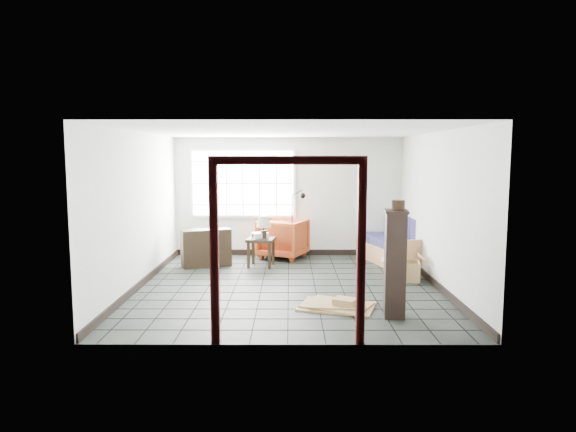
{
  "coord_description": "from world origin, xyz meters",
  "views": [
    {
      "loc": [
        0.02,
        -8.54,
        2.2
      ],
      "look_at": [
        -0.01,
        0.3,
        1.16
      ],
      "focal_mm": 32.0,
      "sensor_mm": 36.0,
      "label": 1
    }
  ],
  "objects_px": {
    "futon_sofa": "(395,246)",
    "side_table": "(261,243)",
    "armchair": "(283,237)",
    "tall_shelf": "(395,263)"
  },
  "relations": [
    {
      "from": "futon_sofa",
      "to": "armchair",
      "type": "bearing_deg",
      "value": 153.22
    },
    {
      "from": "side_table",
      "to": "tall_shelf",
      "type": "bearing_deg",
      "value": -57.8
    },
    {
      "from": "side_table",
      "to": "futon_sofa",
      "type": "bearing_deg",
      "value": 8.57
    },
    {
      "from": "futon_sofa",
      "to": "side_table",
      "type": "bearing_deg",
      "value": 172.94
    },
    {
      "from": "futon_sofa",
      "to": "armchair",
      "type": "height_order",
      "value": "futon_sofa"
    },
    {
      "from": "futon_sofa",
      "to": "tall_shelf",
      "type": "height_order",
      "value": "tall_shelf"
    },
    {
      "from": "armchair",
      "to": "tall_shelf",
      "type": "bearing_deg",
      "value": 133.7
    },
    {
      "from": "futon_sofa",
      "to": "armchair",
      "type": "relative_size",
      "value": 2.43
    },
    {
      "from": "futon_sofa",
      "to": "side_table",
      "type": "xyz_separation_m",
      "value": [
        -2.76,
        -0.42,
        0.13
      ]
    },
    {
      "from": "futon_sofa",
      "to": "side_table",
      "type": "height_order",
      "value": "futon_sofa"
    }
  ]
}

